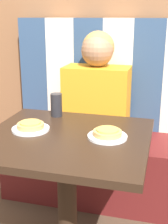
# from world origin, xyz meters

# --- Properties ---
(wall_back) EXTENTS (7.00, 0.05, 2.60)m
(wall_back) POSITION_xyz_m (0.00, 1.00, 1.30)
(wall_back) COLOR brown
(wall_back) RESTS_ON ground_plane
(booth_seat) EXTENTS (1.29, 0.53, 0.47)m
(booth_seat) POSITION_xyz_m (0.00, 0.68, 0.23)
(booth_seat) COLOR #5B1919
(booth_seat) RESTS_ON ground_plane
(booth_backrest) EXTENTS (1.29, 0.10, 0.80)m
(booth_backrest) POSITION_xyz_m (0.00, 0.89, 0.86)
(booth_backrest) COLOR navy
(booth_backrest) RESTS_ON booth_seat
(dining_table) EXTENTS (0.81, 0.74, 0.72)m
(dining_table) POSITION_xyz_m (0.00, 0.00, 0.61)
(dining_table) COLOR black
(dining_table) RESTS_ON ground_plane
(person) EXTENTS (0.44, 0.26, 0.72)m
(person) POSITION_xyz_m (0.00, 0.68, 0.81)
(person) COLOR orange
(person) RESTS_ON booth_seat
(plate_left) EXTENTS (0.19, 0.19, 0.01)m
(plate_left) POSITION_xyz_m (-0.20, 0.03, 0.72)
(plate_left) COLOR white
(plate_left) RESTS_ON dining_table
(plate_right) EXTENTS (0.19, 0.19, 0.01)m
(plate_right) POSITION_xyz_m (0.20, 0.03, 0.72)
(plate_right) COLOR white
(plate_right) RESTS_ON dining_table
(pizza_left) EXTENTS (0.14, 0.14, 0.03)m
(pizza_left) POSITION_xyz_m (-0.20, 0.03, 0.75)
(pizza_left) COLOR tan
(pizza_left) RESTS_ON plate_left
(pizza_right) EXTENTS (0.14, 0.14, 0.03)m
(pizza_right) POSITION_xyz_m (0.20, 0.03, 0.75)
(pizza_right) COLOR tan
(pizza_right) RESTS_ON plate_right
(drinking_cup) EXTENTS (0.07, 0.07, 0.13)m
(drinking_cup) POSITION_xyz_m (-0.15, 0.28, 0.79)
(drinking_cup) COLOR #232328
(drinking_cup) RESTS_ON dining_table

